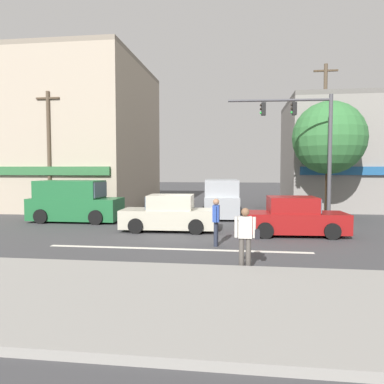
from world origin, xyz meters
The scene contains 14 objects.
ground_plane centered at (0.00, 0.00, 0.00)m, with size 120.00×120.00×0.00m, color #3D3D3F.
lane_marking_stripe centered at (0.00, -3.50, 0.00)m, with size 9.00×0.24×0.01m, color silver.
sidewalk_curb centered at (0.00, -8.50, 0.08)m, with size 40.00×5.00×0.16m, color gray.
building_left_block centered at (-11.87, 10.43, 5.12)m, with size 13.86×11.55×10.24m.
street_tree centered at (6.89, 5.59, 4.40)m, with size 3.98×3.98×6.40m.
utility_pole_near_left centered at (-8.96, 4.73, 3.74)m, with size 1.40×0.22×7.18m.
utility_pole_far_right centered at (7.07, 7.64, 4.62)m, with size 1.40×0.22×8.94m.
traffic_light_mast centered at (5.30, 2.53, 4.18)m, with size 4.89×0.42×6.20m.
van_crossing_leftbound centered at (1.02, 5.42, 1.01)m, with size 2.30×4.73×2.11m.
van_approaching_near centered at (-6.38, 2.37, 1.01)m, with size 4.60×2.05×2.11m.
sedan_crossing_rightbound centered at (-0.99, 0.21, 0.71)m, with size 4.16×1.99×1.58m.
sedan_parked_curbside centered at (4.29, -0.25, 0.71)m, with size 4.19×2.05×1.58m.
pedestrian_foreground_with_bag centered at (2.28, -5.79, 0.95)m, with size 0.67×0.29×1.67m.
pedestrian_mid_crossing centered at (1.28, -2.79, 0.95)m, with size 0.23×0.57×1.67m.
Camera 1 is at (2.16, -15.81, 2.71)m, focal length 35.00 mm.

